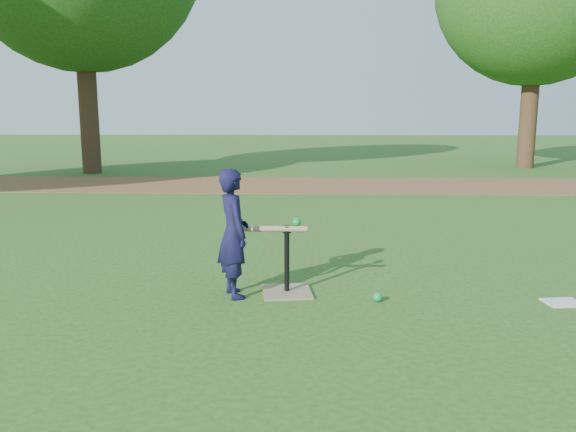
{
  "coord_description": "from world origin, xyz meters",
  "views": [
    {
      "loc": [
        -0.07,
        -5.22,
        1.58
      ],
      "look_at": [
        -0.25,
        -0.08,
        0.65
      ],
      "focal_mm": 35.0,
      "sensor_mm": 36.0,
      "label": 1
    }
  ],
  "objects": [
    {
      "name": "clipboard",
      "position": [
        2.11,
        -0.58,
        0.01
      ],
      "size": [
        0.33,
        0.27,
        0.01
      ],
      "primitive_type": "cube",
      "rotation": [
        0.0,
        0.0,
        0.14
      ],
      "color": "silver",
      "rests_on": "ground"
    },
    {
      "name": "child",
      "position": [
        -0.71,
        -0.47,
        0.56
      ],
      "size": [
        0.41,
        0.49,
        1.13
      ],
      "primitive_type": "imported",
      "rotation": [
        0.0,
        0.0,
        1.99
      ],
      "color": "black",
      "rests_on": "ground"
    },
    {
      "name": "swing_action",
      "position": [
        -0.36,
        -0.38,
        0.6
      ],
      "size": [
        0.63,
        0.22,
        0.12
      ],
      "color": "tan",
      "rests_on": "ground"
    },
    {
      "name": "dirt_strip",
      "position": [
        0.0,
        7.5,
        0.01
      ],
      "size": [
        24.0,
        3.0,
        0.01
      ],
      "primitive_type": "cube",
      "color": "brown",
      "rests_on": "ground"
    },
    {
      "name": "wiffle_ball_ground",
      "position": [
        0.54,
        -0.59,
        0.04
      ],
      "size": [
        0.08,
        0.08,
        0.08
      ],
      "primitive_type": "sphere",
      "color": "#0D983B",
      "rests_on": "ground"
    },
    {
      "name": "ground",
      "position": [
        0.0,
        0.0,
        0.0
      ],
      "size": [
        80.0,
        80.0,
        0.0
      ],
      "primitive_type": "plane",
      "color": "#285116",
      "rests_on": "ground"
    },
    {
      "name": "batting_tee",
      "position": [
        -0.25,
        -0.38,
        0.11
      ],
      "size": [
        0.48,
        0.48,
        0.61
      ],
      "color": "#887956",
      "rests_on": "ground"
    }
  ]
}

